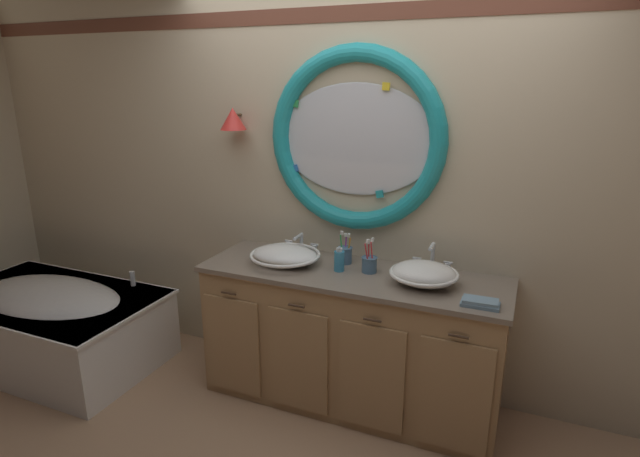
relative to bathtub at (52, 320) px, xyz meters
The scene contains 12 objects.
ground_plane 2.12m from the bathtub, ahead, with size 14.00×14.00×0.00m, color tan.
back_wall_assembly 2.43m from the bathtub, 18.62° to the left, with size 6.40×0.26×2.60m.
vanity_counter 2.16m from the bathtub, 10.23° to the left, with size 1.83×0.61×0.86m.
bathtub is the anchor object (origin of this frame).
sink_basin_left 1.84m from the bathtub, 11.90° to the left, with size 0.44×0.44×0.11m.
sink_basin_right 2.65m from the bathtub, ahead, with size 0.38×0.38×0.13m.
faucet_set_left 1.89m from the bathtub, 19.09° to the left, with size 0.24×0.13×0.13m.
faucet_set_right 2.69m from the bathtub, 12.97° to the left, with size 0.24×0.12×0.18m.
toothbrush_holder_left 2.18m from the bathtub, 14.15° to the left, with size 0.09×0.09×0.21m.
toothbrush_holder_right 2.34m from the bathtub, 10.84° to the left, with size 0.10×0.10×0.22m.
soap_dispenser 2.17m from the bathtub, 10.38° to the left, with size 0.06×0.07×0.15m.
folded_hand_towel 2.93m from the bathtub, ahead, with size 0.19×0.10×0.04m.
Camera 1 is at (0.95, -2.39, 1.97)m, focal length 28.54 mm.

